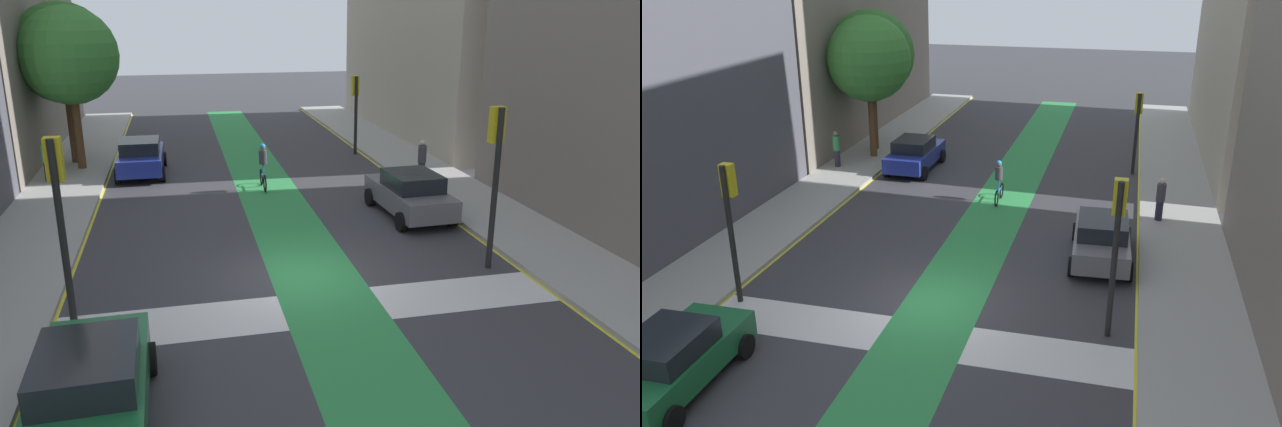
# 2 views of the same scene
# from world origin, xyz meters

# --- Properties ---
(ground_plane) EXTENTS (120.00, 120.00, 0.00)m
(ground_plane) POSITION_xyz_m (0.00, 0.00, 0.00)
(ground_plane) COLOR #38383D
(bike_lane_paint) EXTENTS (2.40, 60.00, 0.01)m
(bike_lane_paint) POSITION_xyz_m (0.39, 0.00, 0.00)
(bike_lane_paint) COLOR #2D8C47
(bike_lane_paint) RESTS_ON ground_plane
(crosswalk_band) EXTENTS (12.00, 1.80, 0.01)m
(crosswalk_band) POSITION_xyz_m (0.00, -2.00, 0.00)
(crosswalk_band) COLOR silver
(crosswalk_band) RESTS_ON ground_plane
(curb_stripe_left) EXTENTS (0.16, 60.00, 0.01)m
(curb_stripe_left) POSITION_xyz_m (-6.00, 0.00, 0.01)
(curb_stripe_left) COLOR yellow
(curb_stripe_left) RESTS_ON ground_plane
(sidewalk_right) EXTENTS (3.00, 60.00, 0.15)m
(sidewalk_right) POSITION_xyz_m (7.50, 0.00, 0.07)
(sidewalk_right) COLOR #9E9E99
(sidewalk_right) RESTS_ON ground_plane
(curb_stripe_right) EXTENTS (0.16, 60.00, 0.01)m
(curb_stripe_right) POSITION_xyz_m (6.00, 0.00, 0.01)
(curb_stripe_right) COLOR yellow
(curb_stripe_right) RESTS_ON ground_plane
(traffic_signal_near_right) EXTENTS (0.35, 0.52, 4.41)m
(traffic_signal_near_right) POSITION_xyz_m (5.20, -0.47, 3.09)
(traffic_signal_near_right) COLOR black
(traffic_signal_near_right) RESTS_ON ground_plane
(traffic_signal_near_left) EXTENTS (0.35, 0.52, 4.23)m
(traffic_signal_near_left) POSITION_xyz_m (-5.53, -1.27, 2.96)
(traffic_signal_near_left) COLOR black
(traffic_signal_near_left) RESTS_ON ground_plane
(traffic_signal_far_right) EXTENTS (0.35, 0.52, 3.83)m
(traffic_signal_far_right) POSITION_xyz_m (5.64, 14.36, 2.70)
(traffic_signal_far_right) COLOR black
(traffic_signal_far_right) RESTS_ON ground_plane
(car_blue_left_far) EXTENTS (2.06, 4.22, 1.57)m
(car_blue_left_far) POSITION_xyz_m (-4.57, 12.34, 0.80)
(car_blue_left_far) COLOR navy
(car_blue_left_far) RESTS_ON ground_plane
(car_grey_right_far) EXTENTS (2.18, 4.28, 1.57)m
(car_grey_right_far) POSITION_xyz_m (4.72, 4.25, 0.80)
(car_grey_right_far) COLOR slate
(car_grey_right_far) RESTS_ON ground_plane
(car_green_left_near) EXTENTS (2.08, 4.23, 1.57)m
(car_green_left_near) POSITION_xyz_m (-4.62, -5.50, 0.80)
(car_green_left_near) COLOR #196033
(car_green_left_near) RESTS_ON ground_plane
(cyclist_in_lane) EXTENTS (0.32, 1.73, 1.86)m
(cyclist_in_lane) POSITION_xyz_m (0.26, 8.84, 0.97)
(cyclist_in_lane) COLOR black
(cyclist_in_lane) RESTS_ON ground_plane
(pedestrian_sidewalk_right_a) EXTENTS (0.34, 0.34, 1.69)m
(pedestrian_sidewalk_right_a) POSITION_xyz_m (6.69, 8.10, 1.01)
(pedestrian_sidewalk_right_a) COLOR #262638
(pedestrian_sidewalk_right_a) RESTS_ON sidewalk_right
(pedestrian_sidewalk_left_a) EXTENTS (0.34, 0.34, 1.75)m
(pedestrian_sidewalk_left_a) POSITION_xyz_m (-8.22, 11.44, 1.04)
(pedestrian_sidewalk_left_a) COLOR #262638
(pedestrian_sidewalk_left_a) RESTS_ON sidewalk_left
(street_tree_near) EXTENTS (4.11, 4.11, 6.93)m
(street_tree_near) POSITION_xyz_m (-7.20, 13.59, 5.00)
(street_tree_near) COLOR brown
(street_tree_near) RESTS_ON sidewalk_left
(street_tree_far) EXTENTS (4.39, 4.39, 7.10)m
(street_tree_far) POSITION_xyz_m (-7.63, 14.91, 5.04)
(street_tree_far) COLOR brown
(street_tree_far) RESTS_ON sidewalk_left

